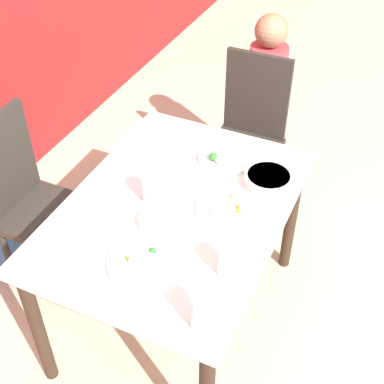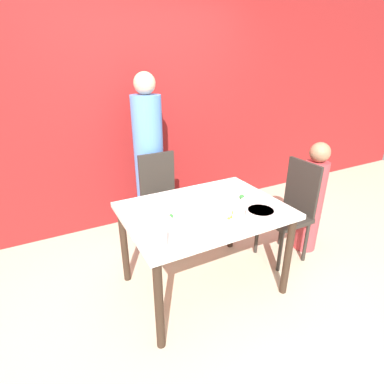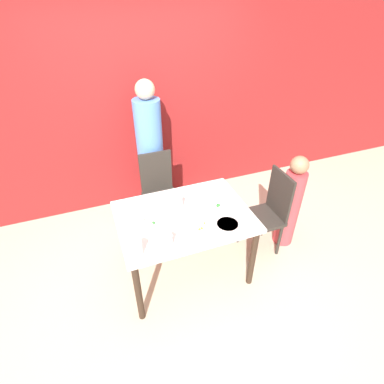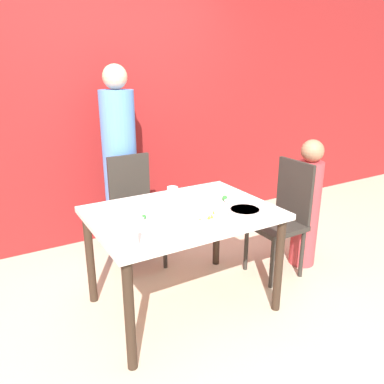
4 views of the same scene
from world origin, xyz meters
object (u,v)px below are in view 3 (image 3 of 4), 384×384
(chair_child_spot, at_px, (268,211))
(person_child, at_px, (290,204))
(chair_adult_spot, at_px, (159,191))
(glass_water_tall, at_px, (178,203))
(bowl_curry, at_px, (227,226))
(plate_rice_adult, at_px, (225,209))
(person_adult, at_px, (151,157))

(chair_child_spot, xyz_separation_m, person_child, (0.28, -0.00, 0.02))
(chair_adult_spot, bearing_deg, glass_water_tall, -88.63)
(chair_child_spot, relative_size, glass_water_tall, 6.88)
(chair_adult_spot, distance_m, bowl_curry, 1.19)
(person_child, xyz_separation_m, glass_water_tall, (-1.26, 0.10, 0.29))
(person_child, distance_m, glass_water_tall, 1.30)
(chair_child_spot, distance_m, bowl_curry, 0.79)
(chair_child_spot, relative_size, person_child, 0.86)
(person_child, distance_m, plate_rice_adult, 0.89)
(glass_water_tall, bearing_deg, bowl_curry, -53.62)
(chair_adult_spot, height_order, plate_rice_adult, chair_adult_spot)
(bowl_curry, height_order, plate_rice_adult, plate_rice_adult)
(chair_adult_spot, height_order, person_adult, person_adult)
(chair_adult_spot, distance_m, person_adult, 0.43)
(chair_adult_spot, height_order, bowl_curry, chair_adult_spot)
(chair_adult_spot, xyz_separation_m, person_adult, (-0.00, 0.32, 0.29))
(person_child, relative_size, plate_rice_adult, 4.22)
(glass_water_tall, bearing_deg, plate_rice_adult, -24.57)
(person_adult, bearing_deg, chair_adult_spot, -90.00)
(chair_adult_spot, xyz_separation_m, chair_child_spot, (1.00, -0.79, 0.00))
(bowl_curry, bearing_deg, chair_child_spot, 25.69)
(chair_adult_spot, height_order, glass_water_tall, chair_adult_spot)
(person_child, bearing_deg, chair_adult_spot, 148.29)
(person_adult, xyz_separation_m, plate_rice_adult, (0.42, -1.19, -0.04))
(plate_rice_adult, bearing_deg, person_adult, 109.41)
(chair_adult_spot, xyz_separation_m, bowl_curry, (0.33, -1.11, 0.27))
(plate_rice_adult, relative_size, glass_water_tall, 1.89)
(bowl_curry, height_order, glass_water_tall, glass_water_tall)
(chair_adult_spot, height_order, person_child, person_child)
(person_child, bearing_deg, plate_rice_adult, -174.46)
(person_adult, xyz_separation_m, glass_water_tall, (0.02, -1.01, 0.02))
(chair_child_spot, height_order, plate_rice_adult, chair_child_spot)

